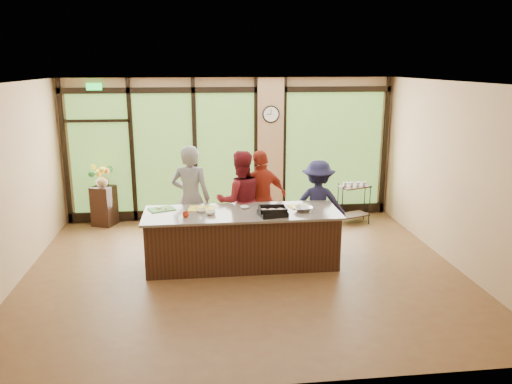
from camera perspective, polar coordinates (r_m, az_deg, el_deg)
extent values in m
plane|color=brown|center=(8.21, -1.39, -9.02)|extent=(7.00, 7.00, 0.00)
plane|color=silver|center=(7.54, -1.53, 12.39)|extent=(7.00, 7.00, 0.00)
plane|color=tan|center=(10.67, -2.95, 4.88)|extent=(7.00, 0.00, 7.00)
plane|color=tan|center=(8.21, -26.58, 0.44)|extent=(0.00, 6.00, 6.00)
plane|color=tan|center=(8.77, 21.96, 1.74)|extent=(0.00, 6.00, 6.00)
cube|color=tan|center=(10.70, 1.63, 4.92)|extent=(0.55, 0.12, 3.00)
cube|color=black|center=(10.49, -3.02, 11.58)|extent=(6.90, 0.08, 0.12)
cube|color=black|center=(10.94, -2.84, -2.31)|extent=(6.90, 0.08, 0.20)
cube|color=#19D83F|center=(10.61, -18.02, 11.38)|extent=(0.30, 0.04, 0.14)
cube|color=#3B6322|center=(10.82, -17.39, 4.10)|extent=(1.20, 0.02, 2.50)
cube|color=#3B6322|center=(10.66, -10.49, 4.37)|extent=(1.20, 0.02, 2.50)
cube|color=#3B6322|center=(10.65, -3.47, 4.58)|extent=(1.20, 0.02, 2.50)
cube|color=#3B6322|center=(11.03, 8.85, 4.77)|extent=(2.10, 0.02, 2.50)
cube|color=black|center=(10.95, -21.03, 4.17)|extent=(0.08, 0.08, 3.00)
cube|color=black|center=(10.69, -13.99, 4.49)|extent=(0.08, 0.08, 3.00)
cube|color=black|center=(10.60, -6.99, 4.73)|extent=(0.08, 0.08, 3.00)
cube|color=black|center=(10.68, 0.03, 4.90)|extent=(0.08, 0.08, 3.00)
cube|color=black|center=(10.76, 3.21, 4.95)|extent=(0.08, 0.08, 3.00)
cube|color=black|center=(11.36, 14.51, 5.02)|extent=(0.08, 0.08, 3.00)
cube|color=black|center=(8.33, -1.60, -5.42)|extent=(3.10, 1.00, 0.88)
cube|color=slate|center=(8.19, -1.63, -2.39)|extent=(3.20, 1.10, 0.04)
cylinder|color=black|center=(10.54, 1.72, 8.88)|extent=(0.36, 0.04, 0.36)
cylinder|color=white|center=(10.52, 1.73, 8.87)|extent=(0.31, 0.01, 0.31)
cube|color=black|center=(10.51, 1.74, 9.14)|extent=(0.01, 0.00, 0.11)
cube|color=black|center=(10.51, 1.46, 8.87)|extent=(0.09, 0.00, 0.01)
imported|color=slate|center=(8.91, -7.46, -0.73)|extent=(0.79, 0.62, 1.92)
imported|color=maroon|center=(8.89, -1.79, -1.01)|extent=(0.95, 0.78, 1.80)
imported|color=maroon|center=(9.06, 0.61, -0.78)|extent=(1.13, 0.82, 1.79)
imported|color=#1B1B3C|center=(9.14, 7.06, -1.35)|extent=(1.13, 0.79, 1.60)
cube|color=black|center=(7.96, 1.92, -2.45)|extent=(0.48, 0.41, 0.08)
imported|color=silver|center=(8.24, 5.42, -1.92)|extent=(0.33, 0.33, 0.07)
cube|color=#438B32|center=(8.44, -10.73, -1.93)|extent=(0.50, 0.44, 0.01)
cube|color=yellow|center=(8.38, -6.20, -1.89)|extent=(0.48, 0.39, 0.01)
cube|color=yellow|center=(8.50, 5.00, -1.62)|extent=(0.41, 0.34, 0.01)
imported|color=white|center=(8.05, -5.20, -2.39)|extent=(0.17, 0.17, 0.05)
imported|color=white|center=(8.19, -6.29, -2.15)|extent=(0.18, 0.18, 0.05)
imported|color=white|center=(8.35, -1.33, -1.77)|extent=(0.18, 0.18, 0.04)
imported|color=#B92C12|center=(7.95, -8.04, -2.58)|extent=(0.12, 0.12, 0.08)
cube|color=black|center=(10.83, -16.96, -1.50)|extent=(0.54, 0.54, 0.83)
imported|color=#9C8255|center=(10.69, -17.17, 1.36)|extent=(0.33, 0.33, 0.28)
cube|color=black|center=(10.78, 11.02, -2.56)|extent=(0.73, 0.56, 0.03)
cube|color=black|center=(10.62, 11.18, 0.61)|extent=(0.73, 0.56, 0.03)
cylinder|color=black|center=(10.48, 9.82, -1.59)|extent=(0.02, 0.02, 0.83)
cylinder|color=black|center=(10.66, 12.85, -1.48)|extent=(0.02, 0.02, 0.83)
cylinder|color=black|center=(10.78, 9.33, -1.11)|extent=(0.02, 0.02, 0.83)
cylinder|color=black|center=(10.96, 12.29, -1.01)|extent=(0.02, 0.02, 0.83)
imported|color=silver|center=(10.55, 10.14, 0.88)|extent=(0.12, 0.12, 0.09)
imported|color=silver|center=(10.59, 10.86, 0.90)|extent=(0.12, 0.12, 0.09)
imported|color=silver|center=(10.63, 11.57, 0.92)|extent=(0.12, 0.12, 0.09)
imported|color=silver|center=(10.67, 12.22, 0.94)|extent=(0.12, 0.12, 0.09)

